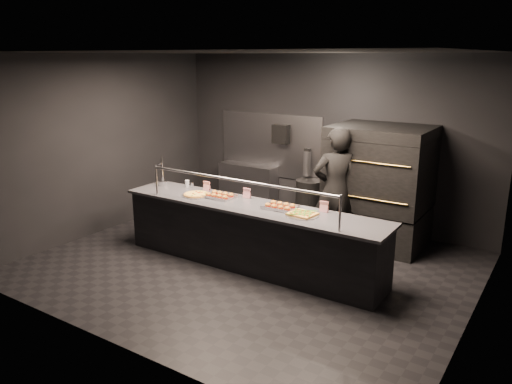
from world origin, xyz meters
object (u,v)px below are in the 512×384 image
beer_tap (163,177)px  slider_tray_b (280,206)px  pizza_oven (379,185)px  worker (335,190)px  towel_dispenser (281,134)px  square_pizza (302,214)px  round_pizza (197,195)px  trash_bin (309,201)px  fire_extinguisher (307,163)px  slider_tray_a (220,195)px  service_counter (250,235)px  prep_shelf (248,187)px

beer_tap → slider_tray_b: 2.23m
pizza_oven → worker: bearing=-122.0°
towel_dispenser → square_pizza: 3.04m
round_pizza → worker: worker is taller
square_pizza → trash_bin: 2.53m
pizza_oven → slider_tray_b: (-0.76, -1.80, -0.02)m
worker → beer_tap: bearing=-17.3°
fire_extinguisher → round_pizza: bearing=-103.9°
worker → slider_tray_b: bearing=33.4°
fire_extinguisher → slider_tray_a: fire_extinguisher is taller
towel_dispenser → beer_tap: bearing=-111.6°
service_counter → beer_tap: beer_tap is taller
towel_dispenser → trash_bin: size_ratio=0.44×
square_pizza → fire_extinguisher: bearing=116.4°
round_pizza → slider_tray_b: slider_tray_b is taller
pizza_oven → towel_dispenser: pizza_oven is taller
service_counter → slider_tray_a: size_ratio=8.71×
prep_shelf → slider_tray_a: (1.00, -2.24, 0.50)m
fire_extinguisher → slider_tray_a: 2.33m
worker → prep_shelf: bearing=-65.3°
fire_extinguisher → service_counter: bearing=-81.7°
beer_tap → trash_bin: 2.71m
beer_tap → pizza_oven: bearing=30.6°
beer_tap → prep_shelf: bearing=85.0°
service_counter → square_pizza: bearing=-1.4°
fire_extinguisher → slider_tray_b: (0.79, -2.30, -0.11)m
round_pizza → worker: 2.11m
fire_extinguisher → worker: bearing=-47.1°
trash_bin → beer_tap: bearing=-127.4°
service_counter → slider_tray_b: size_ratio=8.16×
round_pizza → trash_bin: size_ratio=0.56×
towel_dispenser → worker: 2.12m
beer_tap → round_pizza: bearing=-11.0°
pizza_oven → square_pizza: (-0.35, -1.92, -0.03)m
towel_dispenser → fire_extinguisher: towel_dispenser is taller
pizza_oven → fire_extinguisher: 1.63m
prep_shelf → worker: (2.36, -1.12, 0.53)m
pizza_oven → square_pizza: pizza_oven is taller
beer_tap → square_pizza: bearing=-3.4°
prep_shelf → slider_tray_b: 3.05m
slider_tray_b → trash_bin: size_ratio=0.64×
slider_tray_a → round_pizza: bearing=-162.1°
service_counter → square_pizza: size_ratio=9.50×
towel_dispenser → slider_tray_a: size_ratio=0.74×
fire_extinguisher → beer_tap: beer_tap is taller
service_counter → pizza_oven: bearing=57.7°
prep_shelf → towel_dispenser: 1.31m
square_pizza → towel_dispenser: bearing=126.0°
service_counter → slider_tray_a: 0.78m
slider_tray_a → worker: worker is taller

